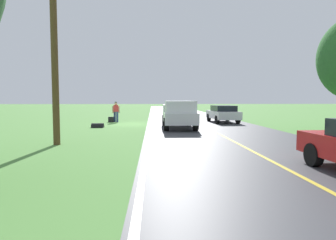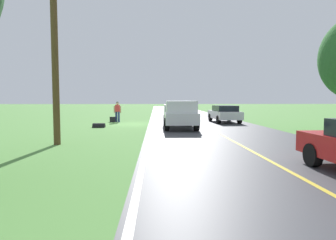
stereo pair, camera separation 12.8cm
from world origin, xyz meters
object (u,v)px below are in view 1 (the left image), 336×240
object	(u,v)px
hitchhiker_walking	(116,111)
sedan_near_oncoming	(223,113)
suitcase_carried	(111,119)
utility_pole_roadside	(55,60)
pickup_truck_passing	(179,114)

from	to	relation	value
hitchhiker_walking	sedan_near_oncoming	xyz separation A→B (m)	(-8.97, 0.82, -0.23)
hitchhiker_walking	suitcase_carried	distance (m)	0.87
hitchhiker_walking	suitcase_carried	bearing A→B (deg)	16.00
suitcase_carried	utility_pole_roadside	world-z (taller)	utility_pole_roadside
pickup_truck_passing	utility_pole_roadside	bearing A→B (deg)	48.55
suitcase_carried	pickup_truck_passing	bearing A→B (deg)	37.88
hitchhiker_walking	utility_pole_roadside	xyz separation A→B (m)	(0.94, 12.29, 2.57)
pickup_truck_passing	utility_pole_roadside	xyz separation A→B (m)	(5.78, 6.55, 2.58)
hitchhiker_walking	pickup_truck_passing	distance (m)	7.51
pickup_truck_passing	sedan_near_oncoming	bearing A→B (deg)	-129.96
sedan_near_oncoming	utility_pole_roadside	xyz separation A→B (m)	(9.91, 11.47, 2.79)
suitcase_carried	sedan_near_oncoming	xyz separation A→B (m)	(-9.38, 0.70, 0.53)
pickup_truck_passing	utility_pole_roadside	distance (m)	9.11
pickup_truck_passing	sedan_near_oncoming	xyz separation A→B (m)	(-4.13, -4.92, -0.21)
utility_pole_roadside	sedan_near_oncoming	bearing A→B (deg)	-130.82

